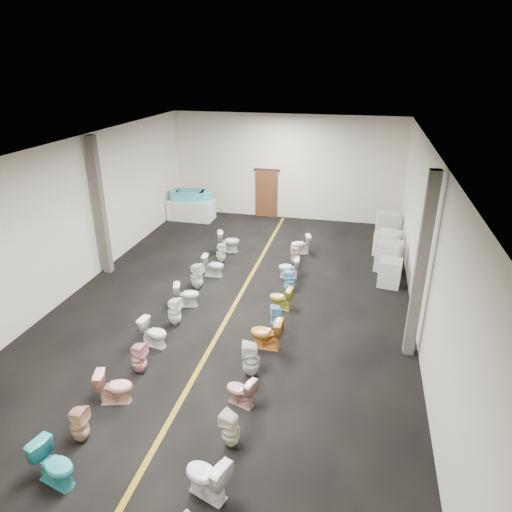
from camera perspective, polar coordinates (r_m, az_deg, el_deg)
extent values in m
plane|color=black|center=(13.57, -2.41, -5.64)|extent=(16.00, 16.00, 0.00)
plane|color=black|center=(12.04, -2.78, 13.42)|extent=(16.00, 16.00, 0.00)
plane|color=beige|center=(20.14, 3.67, 10.97)|extent=(10.00, 0.00, 10.00)
plane|color=beige|center=(6.41, -23.79, -21.71)|extent=(10.00, 0.00, 10.00)
plane|color=beige|center=(14.74, -21.72, 4.62)|extent=(0.00, 16.00, 16.00)
plane|color=beige|center=(12.32, 20.43, 1.27)|extent=(0.00, 16.00, 16.00)
cube|color=olive|center=(13.57, -2.41, -5.63)|extent=(0.12, 15.60, 0.01)
cube|color=#562D19|center=(20.52, 1.33, 7.79)|extent=(1.00, 0.10, 2.10)
cube|color=#331C11|center=(20.27, 1.37, 10.71)|extent=(1.15, 0.08, 0.10)
cube|color=#59544C|center=(15.39, -18.91, 5.79)|extent=(0.25, 0.25, 4.50)
cube|color=#59544C|center=(10.91, 19.89, -1.50)|extent=(0.25, 0.25, 4.50)
cube|color=white|center=(20.50, -8.08, 5.76)|extent=(1.98, 1.02, 0.87)
cube|color=#45C7C8|center=(20.33, -8.18, 7.41)|extent=(1.27, 0.79, 0.50)
cylinder|color=#45C7C8|center=(20.49, -9.81, 7.43)|extent=(0.66, 0.66, 0.50)
cylinder|color=#45C7C8|center=(20.18, -6.52, 7.38)|extent=(0.66, 0.66, 0.50)
cube|color=teal|center=(20.27, -8.21, 7.95)|extent=(1.04, 0.57, 0.20)
cube|color=beige|center=(14.89, 16.38, -2.02)|extent=(0.75, 0.75, 0.85)
cube|color=beige|center=(15.89, 16.29, -0.04)|extent=(0.96, 0.96, 1.02)
cube|color=silver|center=(17.17, 16.13, 1.53)|extent=(1.04, 1.04, 0.90)
cube|color=silver|center=(18.66, 16.03, 3.66)|extent=(0.82, 0.82, 1.12)
imported|color=teal|center=(8.99, -23.90, -22.71)|extent=(0.86, 0.62, 0.79)
imported|color=#D7A782|center=(9.57, -21.24, -19.02)|extent=(0.36, 0.35, 0.76)
imported|color=#F0AF97|center=(10.21, -17.25, -15.33)|extent=(0.82, 0.61, 0.75)
imported|color=pink|center=(10.87, -14.42, -12.25)|extent=(0.39, 0.39, 0.77)
imported|color=white|center=(11.71, -12.66, -9.33)|extent=(0.77, 0.51, 0.73)
imported|color=white|center=(12.44, -10.16, -6.84)|extent=(0.39, 0.38, 0.79)
imported|color=white|center=(13.30, -8.66, -4.78)|extent=(0.80, 0.60, 0.72)
imported|color=white|center=(14.20, -7.43, -2.50)|extent=(0.47, 0.46, 0.85)
imported|color=silver|center=(15.00, -5.37, -1.18)|extent=(0.73, 0.45, 0.72)
imported|color=white|center=(15.96, -4.41, 0.41)|extent=(0.37, 0.37, 0.73)
imported|color=silver|center=(16.82, -3.44, 1.83)|extent=(0.89, 0.66, 0.81)
imported|color=white|center=(8.20, -6.21, -25.76)|extent=(0.89, 0.68, 0.80)
imported|color=beige|center=(8.91, -3.17, -20.88)|extent=(0.43, 0.42, 0.74)
imported|color=#D39994|center=(9.75, -1.95, -16.49)|extent=(0.74, 0.56, 0.67)
imported|color=silver|center=(10.43, -0.61, -12.77)|extent=(0.47, 0.47, 0.86)
imported|color=orange|center=(11.33, 1.29, -9.65)|extent=(0.81, 0.48, 0.81)
imported|color=#75B3E7|center=(12.08, 2.61, -7.68)|extent=(0.41, 0.40, 0.71)
imported|color=gold|center=(13.03, 3.11, -5.26)|extent=(0.70, 0.45, 0.68)
imported|color=#7DD0F3|center=(13.94, 4.20, -3.16)|extent=(0.34, 0.33, 0.73)
imported|color=white|center=(14.87, 4.13, -1.47)|extent=(0.70, 0.43, 0.69)
imported|color=beige|center=(15.78, 4.95, 0.04)|extent=(0.40, 0.40, 0.68)
imported|color=white|center=(16.72, 5.61, 1.46)|extent=(0.79, 0.60, 0.72)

